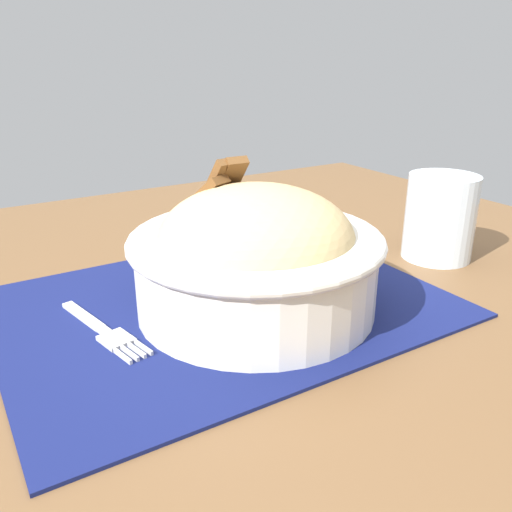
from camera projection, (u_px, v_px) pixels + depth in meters
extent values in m
cube|color=brown|center=(233.00, 327.00, 0.48)|extent=(1.05, 0.95, 0.03)
cylinder|color=brown|center=(328.00, 349.00, 1.18)|extent=(0.04, 0.04, 0.74)
cube|color=#11194C|center=(219.00, 305.00, 0.49)|extent=(0.39, 0.30, 0.00)
cylinder|color=silver|center=(256.00, 272.00, 0.47)|extent=(0.21, 0.21, 0.07)
torus|color=silver|center=(256.00, 240.00, 0.46)|extent=(0.22, 0.22, 0.01)
ellipsoid|color=tan|center=(256.00, 239.00, 0.46)|extent=(0.24, 0.24, 0.09)
sphere|color=#376B27|center=(239.00, 199.00, 0.49)|extent=(0.03, 0.03, 0.03)
sphere|color=#376B27|center=(287.00, 206.00, 0.46)|extent=(0.03, 0.03, 0.03)
cylinder|color=orange|center=(230.00, 205.00, 0.48)|extent=(0.03, 0.02, 0.01)
cylinder|color=orange|center=(238.00, 236.00, 0.40)|extent=(0.01, 0.03, 0.01)
cube|color=brown|center=(228.00, 182.00, 0.49)|extent=(0.02, 0.05, 0.05)
cube|color=brown|center=(217.00, 185.00, 0.48)|extent=(0.03, 0.04, 0.05)
cube|color=brown|center=(207.00, 193.00, 0.48)|extent=(0.03, 0.04, 0.04)
cube|color=silver|center=(83.00, 316.00, 0.46)|extent=(0.02, 0.06, 0.00)
cube|color=silver|center=(105.00, 331.00, 0.44)|extent=(0.01, 0.01, 0.00)
cube|color=silver|center=(117.00, 340.00, 0.42)|extent=(0.03, 0.03, 0.00)
cube|color=silver|center=(123.00, 356.00, 0.40)|extent=(0.01, 0.02, 0.00)
cube|color=silver|center=(130.00, 353.00, 0.41)|extent=(0.01, 0.02, 0.00)
cube|color=silver|center=(137.00, 350.00, 0.41)|extent=(0.01, 0.02, 0.00)
cube|color=silver|center=(143.00, 348.00, 0.41)|extent=(0.01, 0.02, 0.00)
cylinder|color=silver|center=(443.00, 218.00, 0.59)|extent=(0.08, 0.08, 0.09)
cylinder|color=silver|center=(441.00, 238.00, 0.59)|extent=(0.07, 0.07, 0.04)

